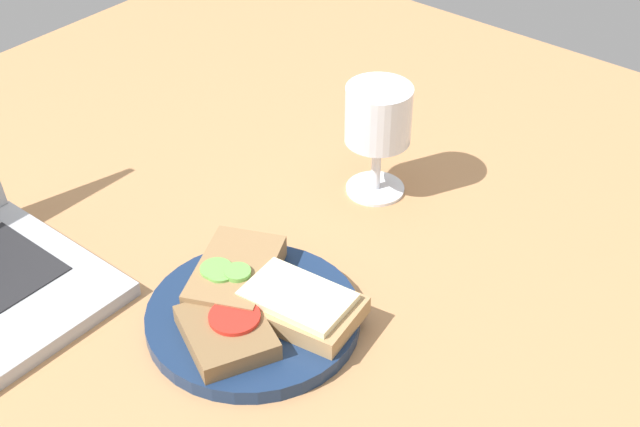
% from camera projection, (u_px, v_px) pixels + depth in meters
% --- Properties ---
extents(wooden_table, '(1.40, 1.40, 0.03)m').
position_uv_depth(wooden_table, '(286.00, 316.00, 0.91)').
color(wooden_table, '#B27F51').
rests_on(wooden_table, ground).
extents(plate, '(0.21, 0.21, 0.02)m').
position_uv_depth(plate, '(253.00, 317.00, 0.87)').
color(plate, navy).
rests_on(plate, wooden_table).
extents(sandwich_with_cheese, '(0.09, 0.13, 0.03)m').
position_uv_depth(sandwich_with_cheese, '(298.00, 304.00, 0.86)').
color(sandwich_with_cheese, '#A88456').
rests_on(sandwich_with_cheese, plate).
extents(sandwich_with_cucumber, '(0.14, 0.12, 0.03)m').
position_uv_depth(sandwich_with_cucumber, '(235.00, 274.00, 0.89)').
color(sandwich_with_cucumber, '#937047').
rests_on(sandwich_with_cucumber, plate).
extents(sandwich_with_tomato, '(0.11, 0.11, 0.02)m').
position_uv_depth(sandwich_with_tomato, '(224.00, 329.00, 0.83)').
color(sandwich_with_tomato, brown).
rests_on(sandwich_with_tomato, plate).
extents(wine_glass, '(0.08, 0.08, 0.14)m').
position_uv_depth(wine_glass, '(378.00, 120.00, 1.00)').
color(wine_glass, white).
rests_on(wine_glass, wooden_table).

